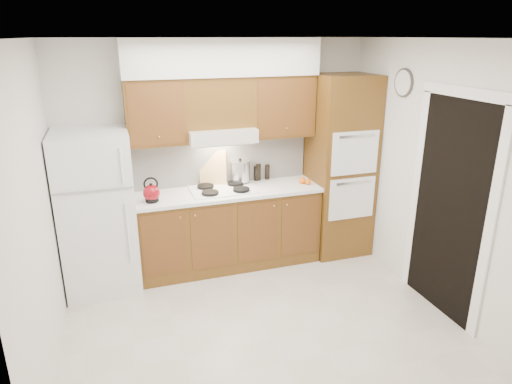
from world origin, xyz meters
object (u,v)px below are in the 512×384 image
Objects in this scene: fridge at (98,213)px; stock_pot at (240,171)px; kettle at (151,193)px; oven_cabinet at (340,167)px.

fridge is 7.16× the size of stock_pot.
fridge is 0.59m from kettle.
fridge is 9.61× the size of kettle.
stock_pot is at bearing 169.24° from oven_cabinet.
stock_pot is at bearing 10.99° from kettle.
kettle is 0.74× the size of stock_pot.
fridge is at bearing -179.30° from oven_cabinet.
oven_cabinet is 1.23m from stock_pot.
oven_cabinet is at bearing -10.76° from stock_pot.
stock_pot is (1.08, 0.33, 0.05)m from kettle.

